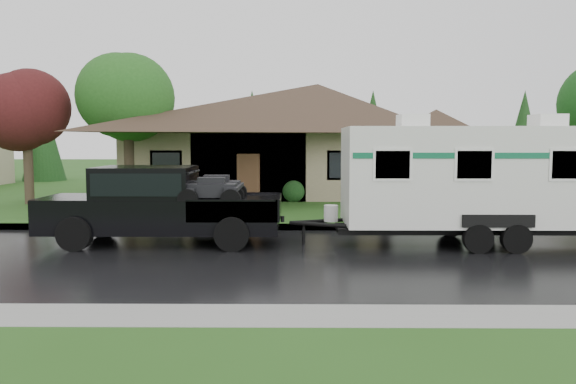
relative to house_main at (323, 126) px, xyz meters
name	(u,v)px	position (x,y,z in m)	size (l,w,h in m)	color
ground	(267,242)	(-2.29, -13.84, -3.59)	(140.00, 140.00, 0.00)	#28541A
road	(264,257)	(-2.29, -15.84, -3.59)	(140.00, 8.00, 0.01)	black
curb	(271,227)	(-2.29, -11.59, -3.52)	(140.00, 0.50, 0.15)	gray
lawn	(280,191)	(-2.29, 1.16, -3.52)	(140.00, 26.00, 0.15)	#28541A
house_main	(323,126)	(0.00, 0.00, 0.00)	(19.44, 10.80, 6.90)	gray
tree_left_green	(128,100)	(-8.39, -6.03, 0.89)	(3.77, 3.77, 6.25)	#382B1E
tree_red	(26,113)	(-12.77, -5.72, 0.37)	(3.32, 3.32, 5.50)	#382B1E
shrub_row	(322,190)	(-0.29, -4.54, -2.94)	(13.60, 1.00, 1.00)	#143814
pickup_truck	(158,203)	(-5.27, -14.12, -2.45)	(6.37, 2.42, 2.12)	black
travel_trailer	(482,176)	(3.54, -14.12, -1.72)	(7.86, 2.76, 3.52)	silver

